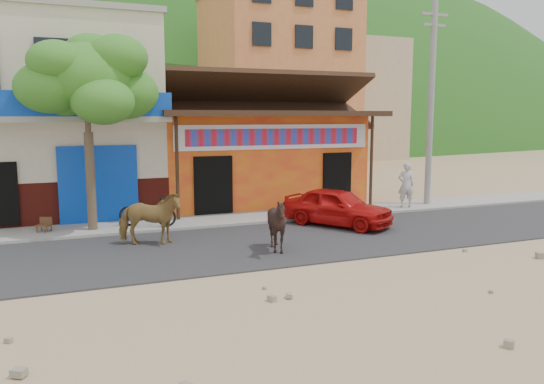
{
  "coord_description": "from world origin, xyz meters",
  "views": [
    {
      "loc": [
        -5.42,
        -11.24,
        3.58
      ],
      "look_at": [
        0.28,
        3.0,
        1.4
      ],
      "focal_mm": 35.0,
      "sensor_mm": 36.0,
      "label": 1
    }
  ],
  "objects": [
    {
      "name": "tree",
      "position": [
        -4.6,
        5.8,
        3.12
      ],
      "size": [
        3.0,
        3.0,
        6.0
      ],
      "primitive_type": null,
      "color": "#2D721E",
      "rests_on": "sidewalk"
    },
    {
      "name": "sidewalk",
      "position": [
        0.0,
        6.0,
        0.06
      ],
      "size": [
        60.0,
        2.0,
        0.12
      ],
      "primitive_type": "cube",
      "color": "gray",
      "rests_on": "ground"
    },
    {
      "name": "cow_tan",
      "position": [
        -3.21,
        3.44,
        0.78
      ],
      "size": [
        1.92,
        1.25,
        1.49
      ],
      "primitive_type": "imported",
      "rotation": [
        0.0,
        0.0,
        1.3
      ],
      "color": "olive",
      "rests_on": "road"
    },
    {
      "name": "cafe_building",
      "position": [
        -5.5,
        10.0,
        3.5
      ],
      "size": [
        7.0,
        6.0,
        7.0
      ],
      "primitive_type": "cube",
      "color": "beige",
      "rests_on": "ground"
    },
    {
      "name": "apartment_front",
      "position": [
        9.0,
        24.0,
        6.0
      ],
      "size": [
        9.0,
        9.0,
        12.0
      ],
      "primitive_type": "cube",
      "color": "#CC723F",
      "rests_on": "ground"
    },
    {
      "name": "road",
      "position": [
        0.0,
        2.5,
        0.02
      ],
      "size": [
        60.0,
        5.0,
        0.04
      ],
      "primitive_type": "cube",
      "color": "#28282B",
      "rests_on": "ground"
    },
    {
      "name": "cafe_chair_left",
      "position": [
        -6.0,
        5.98,
        0.52
      ],
      "size": [
        0.5,
        0.5,
        0.8
      ],
      "primitive_type": null,
      "rotation": [
        0.0,
        0.0,
        -0.42
      ],
      "color": "#4A3018",
      "rests_on": "sidewalk"
    },
    {
      "name": "red_car",
      "position": [
        2.93,
        3.86,
        0.66
      ],
      "size": [
        3.21,
        3.85,
        1.24
      ],
      "primitive_type": "imported",
      "rotation": [
        0.0,
        0.0,
        0.58
      ],
      "color": "red",
      "rests_on": "road"
    },
    {
      "name": "ground",
      "position": [
        0.0,
        0.0,
        0.0
      ],
      "size": [
        120.0,
        120.0,
        0.0
      ],
      "primitive_type": "plane",
      "color": "#9E825B",
      "rests_on": "ground"
    },
    {
      "name": "apartment_rear",
      "position": [
        18.0,
        30.0,
        5.0
      ],
      "size": [
        8.0,
        8.0,
        10.0
      ],
      "primitive_type": "cube",
      "color": "tan",
      "rests_on": "ground"
    },
    {
      "name": "dance_club",
      "position": [
        2.0,
        10.0,
        1.8
      ],
      "size": [
        8.0,
        6.0,
        3.6
      ],
      "primitive_type": "cube",
      "color": "orange",
      "rests_on": "ground"
    },
    {
      "name": "hillside",
      "position": [
        0.0,
        70.0,
        12.0
      ],
      "size": [
        100.0,
        40.0,
        24.0
      ],
      "primitive_type": "ellipsoid",
      "color": "#194C14",
      "rests_on": "ground"
    },
    {
      "name": "scooter",
      "position": [
        -2.95,
        5.63,
        0.61
      ],
      "size": [
        1.97,
        1.46,
        0.99
      ],
      "primitive_type": "imported",
      "rotation": [
        0.0,
        0.0,
        1.08
      ],
      "color": "black",
      "rests_on": "sidewalk"
    },
    {
      "name": "pedestrian",
      "position": [
        6.88,
        5.61,
        0.99
      ],
      "size": [
        0.73,
        0.6,
        1.73
      ],
      "primitive_type": "imported",
      "rotation": [
        0.0,
        0.0,
        2.81
      ],
      "color": "silver",
      "rests_on": "sidewalk"
    },
    {
      "name": "utility_pole",
      "position": [
        8.2,
        6.0,
        4.12
      ],
      "size": [
        0.24,
        0.24,
        8.0
      ],
      "primitive_type": "cylinder",
      "color": "gray",
      "rests_on": "sidewalk"
    },
    {
      "name": "cow_dark",
      "position": [
        -0.2,
        1.42,
        0.77
      ],
      "size": [
        1.76,
        1.72,
        1.46
      ],
      "primitive_type": "imported",
      "rotation": [
        0.0,
        0.0,
        -0.98
      ],
      "color": "black",
      "rests_on": "road"
    }
  ]
}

